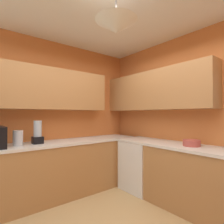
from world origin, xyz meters
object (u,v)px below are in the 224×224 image
object	(u,v)px
dishwasher	(141,165)
bowl	(192,143)
kettle	(18,138)
blender_appliance	(38,133)

from	to	relation	value
dishwasher	bowl	size ratio (longest dim) A/B	3.62
kettle	bowl	world-z (taller)	kettle
dishwasher	kettle	distance (m)	2.11
kettle	bowl	size ratio (longest dim) A/B	0.93
bowl	dishwasher	bearing A→B (deg)	-178.19
kettle	bowl	distance (m)	2.52
dishwasher	bowl	xyz separation A→B (m)	(0.95, 0.03, 0.52)
dishwasher	blender_appliance	xyz separation A→B (m)	(-0.66, -1.64, 0.64)
dishwasher	kettle	world-z (taller)	kettle
blender_appliance	bowl	bearing A→B (deg)	46.04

